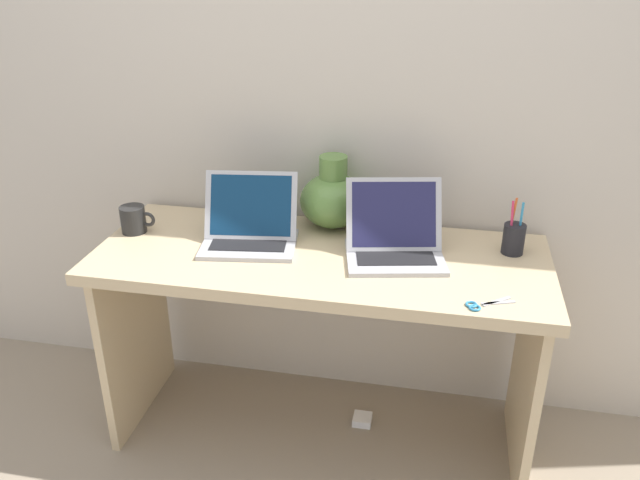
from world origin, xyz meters
TOP-DOWN VIEW (x-y plane):
  - ground_plane at (0.00, 0.00)m, footprint 6.00×6.00m
  - back_wall at (0.00, 0.34)m, footprint 4.40×0.04m
  - desk at (0.00, 0.00)m, footprint 1.49×0.59m
  - laptop_left at (-0.25, 0.04)m, footprint 0.34×0.28m
  - laptop_right at (0.24, 0.04)m, footprint 0.36×0.31m
  - green_vase at (0.00, 0.24)m, footprint 0.24×0.24m
  - coffee_mug at (-0.68, 0.04)m, footprint 0.13×0.09m
  - pen_cup at (0.62, 0.13)m, footprint 0.07×0.07m
  - scissors at (0.51, -0.23)m, footprint 0.14×0.10m
  - power_brick at (0.15, 0.07)m, footprint 0.07×0.07m

SIDE VIEW (x-z plane):
  - ground_plane at x=0.00m, z-range 0.00..0.00m
  - power_brick at x=0.15m, z-range 0.00..0.03m
  - desk at x=0.00m, z-range 0.21..0.96m
  - scissors at x=0.51m, z-range 0.75..0.75m
  - coffee_mug at x=-0.68m, z-range 0.75..0.84m
  - pen_cup at x=0.62m, z-range 0.71..0.90m
  - laptop_left at x=-0.25m, z-range 0.69..0.92m
  - laptop_right at x=0.24m, z-range 0.69..0.93m
  - green_vase at x=0.00m, z-range 0.72..0.98m
  - back_wall at x=0.00m, z-range 0.00..2.40m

